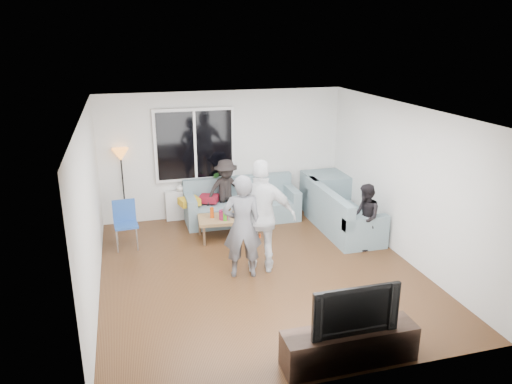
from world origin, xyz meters
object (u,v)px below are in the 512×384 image
object	(u,v)px
side_chair	(126,226)
sofa_back_section	(242,201)
player_right	(262,217)
spectator_back	(226,191)
spectator_right	(365,217)
television	(352,307)
floor_lamp	(123,188)
coffee_table	(228,227)
tv_console	(349,346)
sofa_right_section	(343,210)
player_left	(242,227)

from	to	relation	value
side_chair	sofa_back_section	bearing A→B (deg)	14.43
player_right	spectator_back	size ratio (longest dim) A/B	1.42
side_chair	spectator_right	distance (m)	4.23
sofa_back_section	television	xyz separation A→B (m)	(0.11, -4.77, 0.31)
floor_lamp	spectator_back	xyz separation A→B (m)	(1.99, -0.35, -0.13)
television	floor_lamp	bearing A→B (deg)	115.19
coffee_table	spectator_back	size ratio (longest dim) A/B	0.84
coffee_table	tv_console	world-z (taller)	tv_console
sofa_back_section	sofa_right_section	distance (m)	2.06
sofa_right_section	television	distance (m)	4.06
sofa_right_section	tv_console	xyz separation A→B (m)	(-1.65, -3.70, -0.20)
player_left	television	world-z (taller)	player_left
sofa_right_section	player_right	size ratio (longest dim) A/B	1.08
sofa_right_section	player_left	xyz separation A→B (m)	(-2.33, -1.27, 0.41)
coffee_table	floor_lamp	world-z (taller)	floor_lamp
sofa_right_section	tv_console	bearing A→B (deg)	156.00
side_chair	tv_console	bearing A→B (deg)	-63.01
player_right	tv_console	distance (m)	2.65
tv_console	television	bearing A→B (deg)	0.00
spectator_right	spectator_back	size ratio (longest dim) A/B	0.92
player_left	tv_console	world-z (taller)	player_left
side_chair	player_right	distance (m)	2.59
tv_console	floor_lamp	bearing A→B (deg)	115.19
spectator_right	spectator_back	world-z (taller)	spectator_back
player_left	spectator_back	world-z (taller)	player_left
side_chair	coffee_table	bearing A→B (deg)	-4.58
floor_lamp	spectator_back	bearing A→B (deg)	-9.97
spectator_right	television	distance (m)	3.29
spectator_right	floor_lamp	bearing A→B (deg)	-102.87
coffee_table	player_right	xyz separation A→B (m)	(0.24, -1.45, 0.72)
spectator_right	tv_console	xyz separation A→B (m)	(-1.65, -2.84, -0.38)
player_right	tv_console	size ratio (longest dim) A/B	1.15
spectator_back	spectator_right	bearing A→B (deg)	-52.93
sofa_back_section	side_chair	size ratio (longest dim) A/B	2.67
coffee_table	tv_console	bearing A→B (deg)	-81.78
coffee_table	floor_lamp	bearing A→B (deg)	147.60
sofa_right_section	side_chair	xyz separation A→B (m)	(-4.07, 0.29, 0.01)
sofa_right_section	spectator_back	world-z (taller)	spectator_back
side_chair	spectator_right	size ratio (longest dim) A/B	0.72
floor_lamp	television	bearing A→B (deg)	-64.81
television	tv_console	bearing A→B (deg)	0.00
coffee_table	player_right	size ratio (longest dim) A/B	0.60
sofa_back_section	spectator_back	world-z (taller)	spectator_back
spectator_back	side_chair	bearing A→B (deg)	-167.41
side_chair	player_left	size ratio (longest dim) A/B	0.52
player_left	spectator_right	xyz separation A→B (m)	(2.33, 0.41, -0.24)
player_right	spectator_right	world-z (taller)	player_right
player_right	player_left	bearing A→B (deg)	35.30
spectator_right	sofa_back_section	bearing A→B (deg)	-120.94
player_left	tv_console	bearing A→B (deg)	115.99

